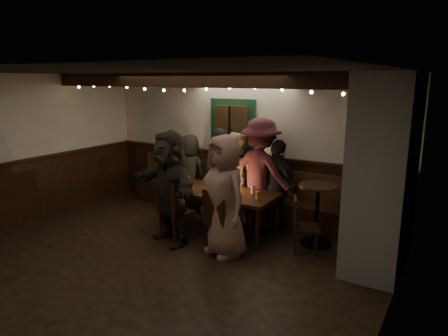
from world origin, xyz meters
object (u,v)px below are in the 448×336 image
Objects in this scene: person_g at (225,196)px; person_a at (189,173)px; chair_end at (301,222)px; person_b at (221,172)px; high_top at (317,207)px; person_e at (278,185)px; person_c at (234,177)px; dining_table at (218,194)px; chair_near_left at (171,207)px; chair_near_right at (219,218)px; person_f at (169,187)px; person_d at (260,173)px.

person_a is at bearing 163.73° from person_g.
chair_end is at bearing 60.11° from person_g.
person_g is (0.98, -1.47, 0.06)m from person_b.
person_e is at bearing 160.34° from high_top.
person_c is at bearing 178.89° from person_a.
person_e is at bearing 135.23° from chair_end.
dining_table is 0.84m from chair_near_left.
person_c is at bearing 111.43° from chair_near_right.
person_f reaches higher than person_b.
dining_table is 0.88m from person_b.
person_e reaches higher than chair_near_left.
person_c is at bearing 95.07° from dining_table.
person_d reaches higher than person_g.
person_d is at bearing 90.46° from chair_near_right.
high_top is 1.68m from person_c.
person_f is (-1.18, -1.39, 0.12)m from person_e.
person_g reaches higher than person_a.
person_c is 0.85× the size of person_d.
chair_end is 1.00m from person_e.
dining_table is 2.06× the size of chair_near_right.
chair_near_right is 0.59× the size of person_b.
person_d reaches higher than chair_near_right.
chair_near_right is at bearing 105.66° from person_c.
person_f is at bearing 99.48° from person_b.
chair_near_left is 2.25m from high_top.
chair_near_left is 0.61× the size of person_b.
high_top is 1.49m from person_g.
person_d is (-1.12, 0.29, 0.34)m from high_top.
high_top reaches higher than chair_end.
person_a is (-2.54, 0.70, 0.28)m from chair_end.
person_f is (-0.85, -1.40, -0.05)m from person_d.
dining_table is 1.98× the size of chair_near_left.
person_f is (-0.00, -0.02, 0.32)m from chair_near_left.
person_e reaches higher than chair_end.
person_g is at bearing 132.27° from person_b.
chair_near_right is 1.20m from chair_end.
high_top is 0.58× the size of person_b.
chair_near_right is at bearing -145.78° from chair_end.
person_c is at bearing 76.85° from chair_near_left.
chair_near_left is at bearing -151.06° from high_top.
person_f reaches higher than person_g.
chair_near_right is at bearing -136.20° from high_top.
person_c reaches higher than person_a.
person_g is (-1.01, -1.05, 0.28)m from high_top.
person_f is at bearing -158.71° from chair_end.
person_b is at bearing 156.87° from chair_end.
chair_near_left reaches higher than chair_near_right.
person_e reaches higher than person_a.
person_g is at bearing 109.15° from person_c.
person_c is 1.45m from person_f.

